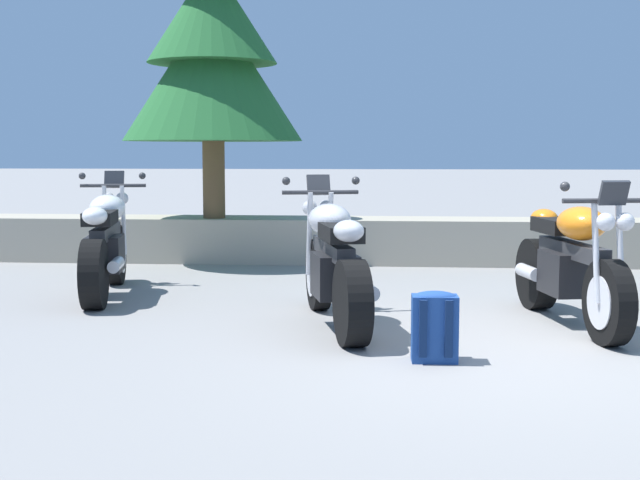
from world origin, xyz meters
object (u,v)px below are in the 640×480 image
object	(u,v)px
motorcycle_orange_far_right	(571,265)
pine_tree_far_left	(212,50)
motorcycle_white_near_left	(106,245)
motorcycle_silver_centre	(334,265)
rider_backpack	(435,325)

from	to	relation	value
motorcycle_orange_far_right	pine_tree_far_left	world-z (taller)	pine_tree_far_left
motorcycle_white_near_left	pine_tree_far_left	world-z (taller)	pine_tree_far_left
pine_tree_far_left	motorcycle_orange_far_right	bearing A→B (deg)	-45.21
pine_tree_far_left	motorcycle_silver_centre	bearing A→B (deg)	-65.18
pine_tree_far_left	motorcycle_white_near_left	bearing A→B (deg)	-101.68
motorcycle_silver_centre	motorcycle_orange_far_right	xyz separation A→B (m)	(1.87, 0.14, 0.00)
motorcycle_orange_far_right	pine_tree_far_left	distance (m)	5.56
motorcycle_orange_far_right	rider_backpack	distance (m)	1.70
rider_backpack	pine_tree_far_left	bearing A→B (deg)	116.97
motorcycle_white_near_left	pine_tree_far_left	xyz separation A→B (m)	(0.52, 2.53, 2.13)
motorcycle_orange_far_right	rider_backpack	bearing A→B (deg)	-131.95
motorcycle_silver_centre	pine_tree_far_left	world-z (taller)	pine_tree_far_left
motorcycle_white_near_left	motorcycle_silver_centre	xyz separation A→B (m)	(2.27, -1.24, 0.00)
motorcycle_white_near_left	pine_tree_far_left	size ratio (longest dim) A/B	0.57
motorcycle_white_near_left	rider_backpack	bearing A→B (deg)	-38.06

